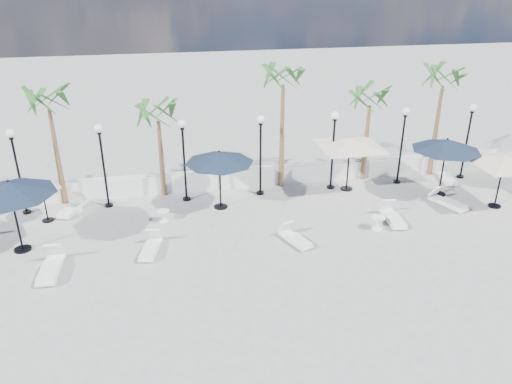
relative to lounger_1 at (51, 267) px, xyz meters
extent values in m
plane|color=gray|center=(8.61, -1.32, -0.25)|extent=(100.00, 100.00, 0.00)
cube|color=white|center=(8.61, 6.18, 0.20)|extent=(26.00, 0.30, 0.90)
cube|color=white|center=(8.61, 6.18, 0.72)|extent=(26.00, 0.12, 0.08)
cylinder|color=black|center=(-1.89, 5.18, -0.20)|extent=(0.36, 0.36, 0.10)
cylinder|color=black|center=(-1.89, 5.18, 1.50)|extent=(0.10, 0.10, 3.50)
cylinder|color=black|center=(-1.89, 5.18, 3.20)|extent=(0.18, 0.18, 0.10)
sphere|color=white|center=(-1.89, 5.18, 3.41)|extent=(0.36, 0.36, 0.36)
cylinder|color=black|center=(1.61, 5.18, -0.20)|extent=(0.36, 0.36, 0.10)
cylinder|color=black|center=(1.61, 5.18, 1.50)|extent=(0.10, 0.10, 3.50)
cylinder|color=black|center=(1.61, 5.18, 3.20)|extent=(0.18, 0.18, 0.10)
sphere|color=white|center=(1.61, 5.18, 3.41)|extent=(0.36, 0.36, 0.36)
cylinder|color=black|center=(5.11, 5.18, -0.20)|extent=(0.36, 0.36, 0.10)
cylinder|color=black|center=(5.11, 5.18, 1.50)|extent=(0.10, 0.10, 3.50)
cylinder|color=black|center=(5.11, 5.18, 3.20)|extent=(0.18, 0.18, 0.10)
sphere|color=white|center=(5.11, 5.18, 3.41)|extent=(0.36, 0.36, 0.36)
cylinder|color=black|center=(8.61, 5.18, -0.20)|extent=(0.36, 0.36, 0.10)
cylinder|color=black|center=(8.61, 5.18, 1.50)|extent=(0.10, 0.10, 3.50)
cylinder|color=black|center=(8.61, 5.18, 3.20)|extent=(0.18, 0.18, 0.10)
sphere|color=white|center=(8.61, 5.18, 3.41)|extent=(0.36, 0.36, 0.36)
cylinder|color=black|center=(12.11, 5.18, -0.20)|extent=(0.36, 0.36, 0.10)
cylinder|color=black|center=(12.11, 5.18, 1.50)|extent=(0.10, 0.10, 3.50)
cylinder|color=black|center=(12.11, 5.18, 3.20)|extent=(0.18, 0.18, 0.10)
sphere|color=white|center=(12.11, 5.18, 3.41)|extent=(0.36, 0.36, 0.36)
cylinder|color=black|center=(15.61, 5.18, -0.20)|extent=(0.36, 0.36, 0.10)
cylinder|color=black|center=(15.61, 5.18, 1.50)|extent=(0.10, 0.10, 3.50)
cylinder|color=black|center=(15.61, 5.18, 3.20)|extent=(0.18, 0.18, 0.10)
sphere|color=white|center=(15.61, 5.18, 3.41)|extent=(0.36, 0.36, 0.36)
cylinder|color=black|center=(19.11, 5.18, -0.20)|extent=(0.36, 0.36, 0.10)
cylinder|color=black|center=(19.11, 5.18, 1.50)|extent=(0.10, 0.10, 3.50)
cylinder|color=black|center=(19.11, 5.18, 3.20)|extent=(0.18, 0.18, 0.10)
sphere|color=white|center=(19.11, 5.18, 3.41)|extent=(0.36, 0.36, 0.36)
cone|color=brown|center=(-0.39, 5.98, 1.95)|extent=(0.28, 0.28, 4.40)
cone|color=brown|center=(4.11, 5.98, 1.55)|extent=(0.28, 0.28, 3.60)
cone|color=brown|center=(9.81, 5.98, 2.25)|extent=(0.28, 0.28, 5.00)
cone|color=brown|center=(14.11, 5.98, 1.65)|extent=(0.28, 0.28, 3.80)
cone|color=brown|center=(17.81, 5.98, 2.05)|extent=(0.28, 0.28, 4.60)
cube|color=white|center=(0.00, -0.02, -0.09)|extent=(0.73, 1.95, 0.10)
cube|color=white|center=(-0.01, -0.28, 0.02)|extent=(0.66, 1.33, 0.10)
cube|color=white|center=(0.03, 0.76, 0.29)|extent=(0.62, 0.48, 0.60)
cube|color=white|center=(0.09, 4.88, -0.10)|extent=(1.18, 1.87, 0.10)
cube|color=white|center=(0.01, 4.66, 0.00)|extent=(0.94, 1.32, 0.10)
cube|color=white|center=(0.35, 5.55, 0.25)|extent=(0.67, 0.59, 0.55)
cube|color=white|center=(3.46, 0.73, -0.11)|extent=(0.94, 1.75, 0.09)
cube|color=white|center=(3.41, 0.52, -0.01)|extent=(0.78, 1.22, 0.09)
cube|color=white|center=(3.62, 1.39, 0.22)|extent=(0.60, 0.51, 0.52)
cube|color=white|center=(9.03, 0.38, -0.12)|extent=(1.10, 1.70, 0.09)
cube|color=white|center=(9.11, 0.17, -0.02)|extent=(0.87, 1.20, 0.09)
cube|color=white|center=(8.79, 0.98, 0.21)|extent=(0.61, 0.54, 0.50)
cube|color=white|center=(16.65, 2.20, -0.10)|extent=(1.22, 1.88, 0.10)
cube|color=white|center=(16.74, 1.98, 0.00)|extent=(0.97, 1.33, 0.10)
cube|color=white|center=(16.39, 2.88, 0.25)|extent=(0.68, 0.60, 0.56)
cube|color=white|center=(13.55, 1.29, -0.10)|extent=(0.75, 1.85, 0.10)
cube|color=white|center=(13.53, 1.05, 0.01)|extent=(0.67, 1.27, 0.10)
cube|color=white|center=(13.60, 2.02, 0.26)|extent=(0.60, 0.47, 0.57)
cube|color=white|center=(18.15, 4.88, -0.11)|extent=(0.95, 1.80, 0.09)
cube|color=white|center=(18.09, 4.65, -0.01)|extent=(0.79, 1.25, 0.09)
cube|color=white|center=(18.31, 5.56, 0.23)|extent=(0.62, 0.52, 0.54)
cylinder|color=white|center=(0.28, 4.88, -0.23)|extent=(0.45, 0.45, 0.03)
cylinder|color=white|center=(0.28, 4.88, 0.02)|extent=(0.07, 0.07, 0.54)
cylinder|color=white|center=(0.28, 4.88, 0.30)|extent=(0.59, 0.59, 0.03)
cylinder|color=white|center=(4.01, 3.19, -0.23)|extent=(0.40, 0.40, 0.03)
cylinder|color=white|center=(4.01, 3.19, -0.01)|extent=(0.06, 0.06, 0.48)
cylinder|color=white|center=(4.01, 3.19, 0.25)|extent=(0.52, 0.52, 0.03)
cylinder|color=white|center=(12.64, 0.82, -0.23)|extent=(0.44, 0.44, 0.03)
cylinder|color=white|center=(12.64, 0.82, 0.02)|extent=(0.07, 0.07, 0.53)
cylinder|color=white|center=(12.64, 0.82, 0.30)|extent=(0.58, 0.58, 0.03)
cylinder|color=black|center=(-1.36, 1.87, -0.21)|extent=(0.64, 0.64, 0.07)
cylinder|color=black|center=(-1.36, 1.87, 1.15)|extent=(0.08, 0.08, 2.79)
cone|color=black|center=(-1.36, 1.87, 2.34)|extent=(3.31, 3.31, 0.51)
sphere|color=black|center=(-1.36, 1.87, 2.63)|extent=(0.09, 0.09, 0.09)
cylinder|color=black|center=(6.57, 4.09, -0.22)|extent=(0.61, 0.61, 0.06)
cylinder|color=black|center=(6.57, 4.09, 1.05)|extent=(0.08, 0.08, 2.60)
cone|color=black|center=(6.57, 4.09, 2.15)|extent=(3.03, 3.03, 0.49)
sphere|color=black|center=(6.57, 4.09, 2.42)|extent=(0.09, 0.09, 0.09)
cylinder|color=black|center=(16.91, 3.45, -0.21)|extent=(0.63, 0.63, 0.07)
cylinder|color=black|center=(16.91, 3.45, 1.10)|extent=(0.08, 0.08, 2.70)
cone|color=black|center=(16.91, 3.45, 2.25)|extent=(3.15, 3.15, 0.51)
sphere|color=black|center=(16.91, 3.45, 2.53)|extent=(0.09, 0.09, 0.09)
cylinder|color=black|center=(12.82, 4.88, -0.21)|extent=(0.58, 0.58, 0.07)
cylinder|color=black|center=(12.82, 4.88, 1.04)|extent=(0.08, 0.08, 2.57)
pyramid|color=beige|center=(12.82, 4.88, 2.35)|extent=(5.68, 5.68, 0.39)
cylinder|color=black|center=(18.72, 1.78, -0.22)|extent=(0.56, 0.56, 0.06)
cylinder|color=black|center=(18.72, 1.78, 0.96)|extent=(0.08, 0.08, 2.42)
pyramid|color=beige|center=(18.72, 1.78, 2.20)|extent=(5.26, 5.26, 0.38)
cylinder|color=black|center=(-0.84, 4.21, -0.22)|extent=(0.49, 0.49, 0.05)
cylinder|color=black|center=(-0.84, 4.21, 0.67)|extent=(0.06, 0.06, 1.84)
cone|color=beige|center=(-0.84, 4.21, 1.43)|extent=(1.58, 1.58, 0.39)
sphere|color=black|center=(-0.84, 4.21, 1.65)|extent=(0.07, 0.07, 0.07)
camera|label=1|loc=(4.24, -16.00, 9.68)|focal=35.00mm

